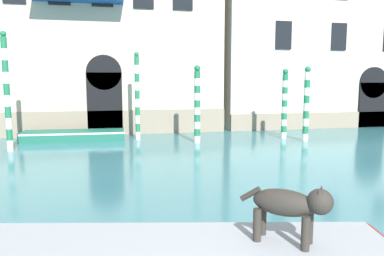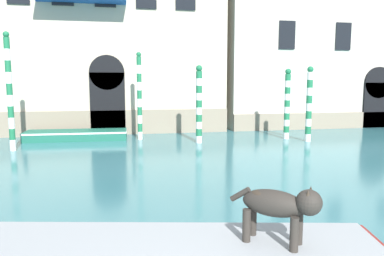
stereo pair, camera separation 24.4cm
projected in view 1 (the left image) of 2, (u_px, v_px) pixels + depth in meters
palazzo_right at (312, 15)px, 24.05m from camera, size 12.81×6.13×13.99m
dog_on_deck at (290, 205)px, 5.02m from camera, size 1.04×0.89×0.84m
boat_moored_near_palazzo at (74, 135)px, 17.55m from camera, size 4.72×1.61×0.44m
mooring_pole_0 at (285, 103)px, 17.88m from camera, size 0.27×0.27×3.34m
mooring_pole_1 at (7, 92)px, 14.51m from camera, size 0.24×0.24×4.67m
mooring_pole_2 at (306, 104)px, 17.09m from camera, size 0.27×0.27×3.42m
mooring_pole_4 at (137, 96)px, 17.40m from camera, size 0.22×0.22×4.09m
mooring_pole_5 at (197, 104)px, 16.61m from camera, size 0.28×0.28×3.46m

